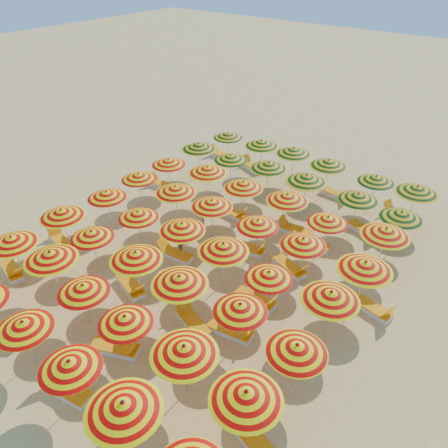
{
  "coord_description": "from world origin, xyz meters",
  "views": [
    {
      "loc": [
        9.86,
        -12.13,
        12.16
      ],
      "look_at": [
        0.0,
        0.5,
        1.6
      ],
      "focal_mm": 35.0,
      "sensor_mm": 36.0,
      "label": 1
    }
  ],
  "objects_px": {
    "umbrella_29": "(365,266)",
    "lounger_5": "(60,241)",
    "umbrella_8": "(83,288)",
    "lounger_2": "(12,271)",
    "umbrella_10": "(184,350)",
    "lounger_19": "(221,155)",
    "lounger_1": "(66,390)",
    "lounger_14": "(162,185)",
    "lounger_9": "(174,254)",
    "umbrella_24": "(139,176)",
    "lounger_7": "(192,322)",
    "umbrella_9": "(125,319)",
    "umbrella_14": "(136,256)",
    "umbrella_31": "(208,170)",
    "umbrella_13": "(92,234)",
    "lounger_11": "(248,248)",
    "umbrella_30": "(168,162)",
    "umbrella_3": "(70,365)",
    "umbrella_16": "(240,307)",
    "umbrella_4": "(123,407)",
    "lounger_16": "(295,230)",
    "umbrella_47": "(417,189)",
    "lounger_13": "(372,308)",
    "umbrella_18": "(107,194)",
    "lounger_0": "(0,338)",
    "umbrella_37": "(231,157)",
    "umbrella_6": "(12,240)",
    "lounger_21": "(335,194)",
    "beachgoer_a": "(202,219)",
    "umbrella_41": "(401,215)",
    "umbrella_44": "(294,151)",
    "umbrella_20": "(182,227)",
    "umbrella_15": "(179,280)",
    "umbrella_36": "(199,146)",
    "lounger_15": "(232,213)",
    "umbrella_45": "(329,163)",
    "umbrella_32": "(243,185)",
    "umbrella_39": "(307,178)",
    "umbrella_40": "(358,197)",
    "umbrella_26": "(212,203)",
    "beachgoer_b": "(182,238)",
    "umbrella_42": "(228,135)",
    "umbrella_19": "(138,214)",
    "umbrella_17": "(297,348)",
    "lounger_10": "(256,300)",
    "umbrella_34": "(328,220)",
    "umbrella_7": "(50,256)",
    "lounger_3": "(116,348)",
    "umbrella_11": "(246,395)",
    "umbrella_22": "(269,275)",
    "lounger_6": "(131,286)",
    "umbrella_25": "(176,190)",
    "lounger_18": "(364,230)",
    "umbrella_12": "(62,213)",
    "umbrella_21": "(223,247)",
    "umbrella_38": "(269,165)",
    "umbrella_46": "(376,179)"
  },
  "relations": [
    {
      "from": "umbrella_17",
      "to": "lounger_9",
      "type": "height_order",
      "value": "umbrella_17"
    },
    {
      "from": "umbrella_32",
      "to": "umbrella_14",
      "type": "bearing_deg",
      "value": -88.61
    },
    {
      "from": "umbrella_29",
      "to": "lounger_5",
      "type": "distance_m",
      "value": 13.73
    },
    {
      "from": "umbrella_13",
      "to": "lounger_11",
      "type": "xyz_separation_m",
      "value": [
        4.57,
        4.97,
        -1.55
      ]
    },
    {
      "from": "umbrella_47",
      "to": "lounger_13",
      "type": "distance_m",
      "value": 7.48
    },
    {
      "from": "umbrella_7",
      "to": "lounger_10",
      "type": "relative_size",
      "value": 1.27
    },
    {
      "from": "umbrella_44",
      "to": "umbrella_12",
      "type": "bearing_deg",
      "value": -111.19
    },
    {
      "from": "lounger_15",
      "to": "lounger_14",
      "type": "bearing_deg",
      "value": -175.88
    },
    {
      "from": "umbrella_14",
      "to": "umbrella_31",
      "type": "bearing_deg",
      "value": 109.18
    },
    {
      "from": "umbrella_9",
      "to": "umbrella_16",
      "type": "xyz_separation_m",
      "value": [
        2.67,
        2.73,
        0.05
      ]
    },
    {
      "from": "umbrella_9",
      "to": "umbrella_19",
      "type": "bearing_deg",
      "value": 133.67
    },
    {
      "from": "umbrella_41",
      "to": "umbrella_44",
      "type": "height_order",
      "value": "umbrella_44"
    },
    {
      "from": "lounger_18",
      "to": "lounger_13",
      "type": "bearing_deg",
      "value": -42.96
    },
    {
      "from": "lounger_21",
      "to": "beachgoer_a",
      "type": "height_order",
      "value": "beachgoer_a"
    },
    {
      "from": "lounger_10",
      "to": "lounger_21",
      "type": "distance_m",
      "value": 9.89
    },
    {
      "from": "umbrella_9",
      "to": "lounger_1",
      "type": "distance_m",
      "value": 2.81
    },
    {
      "from": "umbrella_4",
      "to": "lounger_7",
      "type": "distance_m",
      "value": 5.27
    },
    {
      "from": "lounger_2",
      "to": "umbrella_17",
      "type": "bearing_deg",
      "value": 23.85
    },
    {
      "from": "umbrella_9",
      "to": "umbrella_20",
      "type": "height_order",
      "value": "umbrella_20"
    },
    {
      "from": "umbrella_13",
      "to": "umbrella_44",
      "type": "bearing_deg",
      "value": 78.09
    },
    {
      "from": "umbrella_12",
      "to": "umbrella_21",
      "type": "bearing_deg",
      "value": 18.19
    },
    {
      "from": "umbrella_30",
      "to": "umbrella_3",
      "type": "bearing_deg",
      "value": -57.94
    },
    {
      "from": "umbrella_36",
      "to": "lounger_11",
      "type": "xyz_separation_m",
      "value": [
        6.79,
        -4.51,
        -1.73
      ]
    },
    {
      "from": "umbrella_37",
      "to": "umbrella_38",
      "type": "xyz_separation_m",
      "value": [
        2.38,
        0.26,
        0.12
      ]
    },
    {
      "from": "umbrella_42",
      "to": "umbrella_26",
      "type": "bearing_deg",
      "value": -57.33
    },
    {
      "from": "umbrella_44",
      "to": "umbrella_46",
      "type": "distance_m",
      "value": 4.95
    },
    {
      "from": "umbrella_22",
      "to": "lounger_6",
      "type": "height_order",
      "value": "umbrella_22"
    },
    {
      "from": "umbrella_4",
      "to": "umbrella_34",
      "type": "bearing_deg",
      "value": 90.42
    },
    {
      "from": "umbrella_32",
      "to": "lounger_3",
      "type": "distance_m",
      "value": 10.16
    },
    {
      "from": "umbrella_6",
      "to": "lounger_14",
      "type": "relative_size",
      "value": 1.51
    },
    {
      "from": "umbrella_26",
      "to": "beachgoer_b",
      "type": "bearing_deg",
      "value": -99.84
    },
    {
      "from": "umbrella_10",
      "to": "umbrella_31",
      "type": "bearing_deg",
      "value": 126.49
    },
    {
      "from": "umbrella_24",
      "to": "lounger_7",
      "type": "relative_size",
      "value": 1.22
    },
    {
      "from": "umbrella_16",
      "to": "umbrella_26",
      "type": "relative_size",
      "value": 1.05
    },
    {
      "from": "umbrella_3",
      "to": "beachgoer_a",
      "type": "xyz_separation_m",
      "value": [
        -3.15,
        9.58,
        -1.03
      ]
    },
    {
      "from": "umbrella_45",
      "to": "lounger_14",
      "type": "height_order",
      "value": "umbrella_45"
    },
    {
      "from": "lounger_9",
      "to": "lounger_5",
      "type": "bearing_deg",
      "value": 22.21
    },
    {
      "from": "lounger_1",
      "to": "lounger_14",
      "type": "relative_size",
      "value": 1.02
    },
    {
      "from": "umbrella_14",
      "to": "lounger_16",
      "type": "xyz_separation_m",
      "value": [
        2.72,
        7.73,
        -1.79
      ]
    },
    {
      "from": "umbrella_10",
      "to": "lounger_19",
      "type": "height_order",
      "value": "umbrella_10"
    },
    {
      "from": "umbrella_8",
      "to": "lounger_2",
      "type": "distance_m",
      "value": 5.29
    },
    {
      "from": "umbrella_25",
      "to": "lounger_18",
      "type": "distance_m",
      "value": 9.42
    },
    {
      "from": "umbrella_14",
      "to": "umbrella_37",
      "type": "bearing_deg",
      "value": 105.97
    },
    {
      "from": "umbrella_18",
      "to": "lounger_0",
      "type": "bearing_deg",
      "value": -69.28
    },
    {
      "from": "umbrella_39",
      "to": "umbrella_40",
      "type": "xyz_separation_m",
      "value": [
        2.71,
        0.2,
        -0.21
      ]
    },
    {
      "from": "lounger_21",
      "to": "umbrella_15",
      "type": "bearing_deg",
      "value": -88.28
    },
    {
      "from": "lounger_1",
      "to": "lounger_9",
      "type": "xyz_separation_m",
      "value": [
        -2.2,
        7.31,
        0.0
      ]
    },
    {
      "from": "umbrella_11",
      "to": "umbrella_10",
      "type": "bearing_deg",
      "value": 177.38
    },
    {
      "from": "umbrella_8",
      "to": "lounger_5",
      "type": "relative_size",
      "value": 1.29
    },
    {
      "from": "umbrella_4",
      "to": "lounger_16",
      "type": "height_order",
      "value": "umbrella_4"
    }
  ]
}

